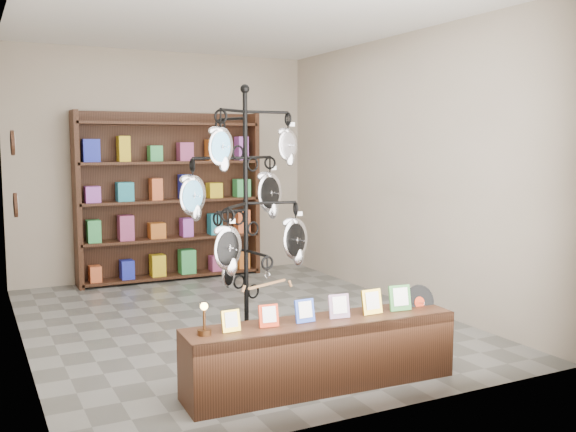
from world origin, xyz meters
The scene contains 6 objects.
ground centered at (0.00, 0.00, 0.00)m, with size 5.00×5.00×0.00m, color slate.
room_envelope centered at (0.00, 0.00, 1.85)m, with size 5.00×5.00×5.00m.
display_tree centered at (-0.37, -1.15, 1.31)m, with size 1.20×1.19×2.26m.
front_shelf centered at (-0.11, -1.94, 0.26)m, with size 2.08×0.52×0.73m.
back_shelving centered at (0.00, 2.30, 1.03)m, with size 2.42×0.36×2.20m.
wall_clocks centered at (-1.97, 0.80, 1.50)m, with size 0.03×0.24×0.84m.
Camera 1 is at (-2.39, -5.91, 1.79)m, focal length 40.00 mm.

